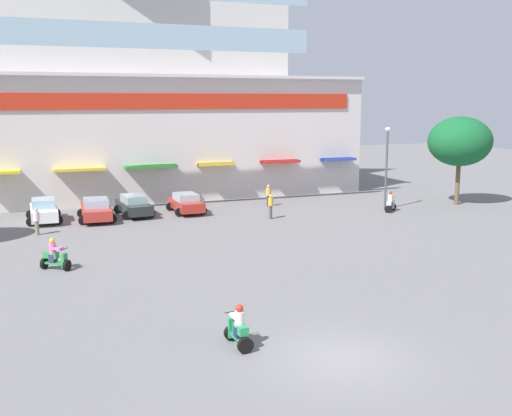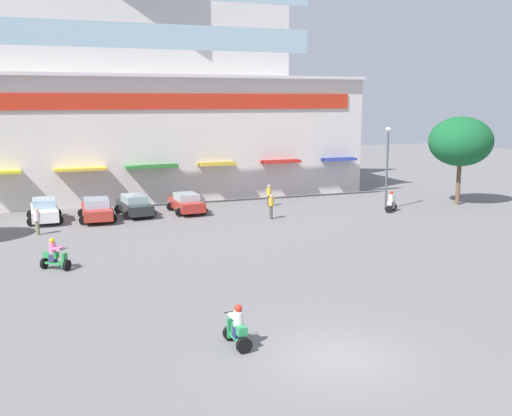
# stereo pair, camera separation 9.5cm
# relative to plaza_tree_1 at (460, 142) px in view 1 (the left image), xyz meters

# --- Properties ---
(ground_plane) EXTENTS (128.00, 128.00, 0.00)m
(ground_plane) POSITION_rel_plaza_tree_1_xyz_m (-21.74, -8.52, -4.76)
(ground_plane) COLOR slate
(colonial_building) EXTENTS (36.43, 18.18, 20.14)m
(colonial_building) POSITION_rel_plaza_tree_1_xyz_m (-21.74, 15.13, 4.04)
(colonial_building) COLOR silver
(colonial_building) RESTS_ON ground
(plaza_tree_1) EXTENTS (4.85, 4.48, 6.62)m
(plaza_tree_1) POSITION_rel_plaza_tree_1_xyz_m (0.00, 0.00, 0.00)
(plaza_tree_1) COLOR brown
(plaza_tree_1) RESTS_ON ground
(parked_car_0) EXTENTS (2.24, 4.20, 1.52)m
(parked_car_0) POSITION_rel_plaza_tree_1_xyz_m (-29.51, 4.10, -4.00)
(parked_car_0) COLOR white
(parked_car_0) RESTS_ON ground
(parked_car_1) EXTENTS (2.53, 4.31, 1.46)m
(parked_car_1) POSITION_rel_plaza_tree_1_xyz_m (-26.27, 3.35, -4.03)
(parked_car_1) COLOR #A93026
(parked_car_1) RESTS_ON ground
(parked_car_2) EXTENTS (2.46, 4.30, 1.43)m
(parked_car_2) POSITION_rel_plaza_tree_1_xyz_m (-23.66, 4.17, -4.04)
(parked_car_2) COLOR #242929
(parked_car_2) RESTS_ON ground
(parked_car_3) EXTENTS (2.33, 3.98, 1.39)m
(parked_car_3) POSITION_rel_plaza_tree_1_xyz_m (-20.07, 3.91, -4.05)
(parked_car_3) COLOR #AC2A22
(parked_car_3) RESTS_ON ground
(scooter_rider_1) EXTENTS (1.33, 1.28, 1.49)m
(scooter_rider_1) POSITION_rel_plaza_tree_1_xyz_m (-6.37, -0.77, -4.16)
(scooter_rider_1) COLOR black
(scooter_rider_1) RESTS_ON ground
(scooter_rider_3) EXTENTS (1.40, 1.24, 1.52)m
(scooter_rider_3) POSITION_rel_plaza_tree_1_xyz_m (-29.41, -8.03, -4.14)
(scooter_rider_3) COLOR black
(scooter_rider_3) RESTS_ON ground
(scooter_rider_4) EXTENTS (0.59, 1.33, 1.46)m
(scooter_rider_4) POSITION_rel_plaza_tree_1_xyz_m (-24.35, -19.57, -4.16)
(scooter_rider_4) COLOR black
(scooter_rider_4) RESTS_ON ground
(pedestrian_0) EXTENTS (0.50, 0.50, 1.65)m
(pedestrian_0) POSITION_rel_plaza_tree_1_xyz_m (-15.35, -0.24, -3.83)
(pedestrian_0) COLOR #4A4B45
(pedestrian_0) RESTS_ON ground
(pedestrian_1) EXTENTS (0.45, 0.45, 1.63)m
(pedestrian_1) POSITION_rel_plaza_tree_1_xyz_m (-13.66, 4.32, -3.84)
(pedestrian_1) COLOR black
(pedestrian_1) RESTS_ON ground
(pedestrian_2) EXTENTS (0.46, 0.46, 1.60)m
(pedestrian_2) POSITION_rel_plaza_tree_1_xyz_m (-30.02, 0.13, -3.86)
(pedestrian_2) COLOR #757554
(pedestrian_2) RESTS_ON ground
(streetlamp_near) EXTENTS (0.40, 0.40, 5.91)m
(streetlamp_near) POSITION_rel_plaza_tree_1_xyz_m (-6.26, 0.11, -1.26)
(streetlamp_near) COLOR #474C51
(streetlamp_near) RESTS_ON ground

